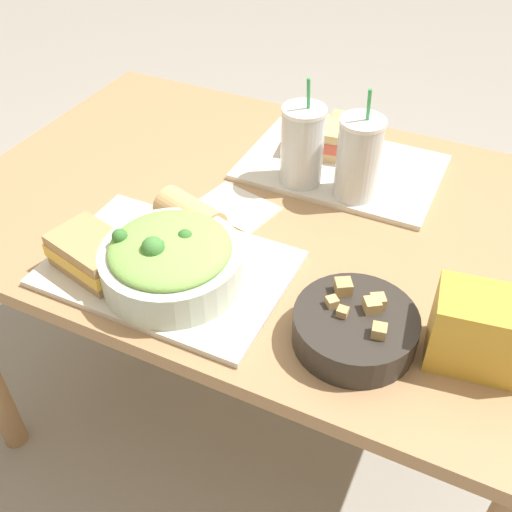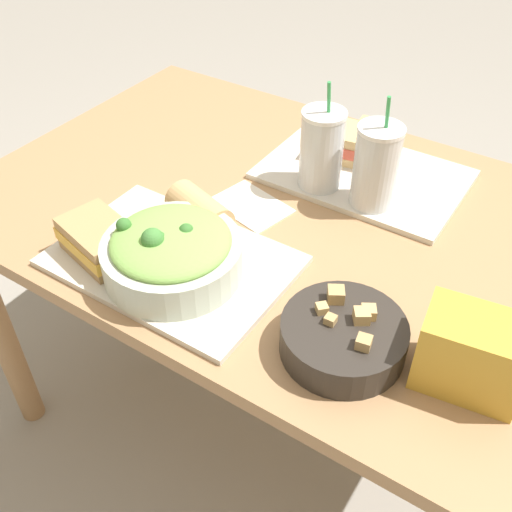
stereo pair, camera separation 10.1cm
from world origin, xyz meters
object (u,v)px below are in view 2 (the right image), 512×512
(baguette_far, at_px, (380,136))
(chip_bag, at_px, (472,354))
(napkin_folded, at_px, (251,206))
(baguette_near, at_px, (200,212))
(sandwich_far, at_px, (351,143))
(salad_bowl, at_px, (172,252))
(drink_cup_red, at_px, (376,169))
(soup_bowl, at_px, (343,336))
(sandwich_near, at_px, (99,240))
(drink_cup_dark, at_px, (321,152))

(baguette_far, relative_size, chip_bag, 0.60)
(baguette_far, bearing_deg, napkin_folded, 155.03)
(baguette_near, distance_m, sandwich_far, 0.40)
(salad_bowl, bearing_deg, napkin_folded, 90.74)
(drink_cup_red, height_order, napkin_folded, drink_cup_red)
(salad_bowl, bearing_deg, baguette_far, 77.44)
(sandwich_far, relative_size, chip_bag, 1.05)
(salad_bowl, height_order, baguette_far, salad_bowl)
(soup_bowl, distance_m, baguette_near, 0.38)
(sandwich_near, distance_m, chip_bag, 0.64)
(napkin_folded, bearing_deg, baguette_far, 68.07)
(soup_bowl, xyz_separation_m, drink_cup_dark, (-0.24, 0.36, 0.06))
(baguette_near, bearing_deg, baguette_far, -2.96)
(chip_bag, bearing_deg, baguette_near, 164.18)
(baguette_near, xyz_separation_m, sandwich_far, (0.12, 0.38, -0.00))
(baguette_near, xyz_separation_m, drink_cup_dark, (0.12, 0.25, 0.04))
(salad_bowl, xyz_separation_m, baguette_near, (-0.04, 0.13, -0.01))
(sandwich_far, distance_m, napkin_folded, 0.28)
(salad_bowl, relative_size, napkin_folded, 1.40)
(sandwich_near, height_order, drink_cup_red, drink_cup_red)
(baguette_near, xyz_separation_m, baguette_far, (0.16, 0.44, 0.00))
(baguette_far, height_order, drink_cup_dark, drink_cup_dark)
(baguette_near, relative_size, drink_cup_dark, 0.63)
(salad_bowl, bearing_deg, chip_bag, 6.31)
(sandwich_near, bearing_deg, salad_bowl, 27.15)
(drink_cup_dark, xyz_separation_m, chip_bag, (0.42, -0.32, -0.03))
(napkin_folded, bearing_deg, drink_cup_dark, 56.88)
(salad_bowl, distance_m, drink_cup_dark, 0.39)
(soup_bowl, distance_m, drink_cup_dark, 0.44)
(baguette_near, bearing_deg, drink_cup_red, -26.02)
(napkin_folded, bearing_deg, sandwich_far, 71.28)
(sandwich_near, xyz_separation_m, baguette_far, (0.27, 0.60, 0.00))
(soup_bowl, bearing_deg, salad_bowl, -177.89)
(napkin_folded, bearing_deg, baguette_near, -105.44)
(salad_bowl, relative_size, sandwich_far, 1.45)
(baguette_far, xyz_separation_m, napkin_folded, (-0.13, -0.32, -0.05))
(drink_cup_red, bearing_deg, soup_bowl, -71.58)
(sandwich_far, relative_size, baguette_far, 1.75)
(sandwich_near, distance_m, sandwich_far, 0.59)
(sandwich_near, height_order, napkin_folded, sandwich_near)
(baguette_far, xyz_separation_m, drink_cup_dark, (-0.05, -0.19, 0.04))
(sandwich_near, relative_size, baguette_far, 1.73)
(sandwich_near, bearing_deg, baguette_near, 71.23)
(baguette_far, bearing_deg, sandwich_far, 142.69)
(drink_cup_dark, bearing_deg, napkin_folded, -123.12)
(drink_cup_dark, relative_size, napkin_folded, 1.33)
(sandwich_near, distance_m, baguette_far, 0.66)
(drink_cup_dark, bearing_deg, baguette_near, -115.23)
(soup_bowl, distance_m, sandwich_far, 0.55)
(baguette_far, height_order, chip_bag, chip_bag)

